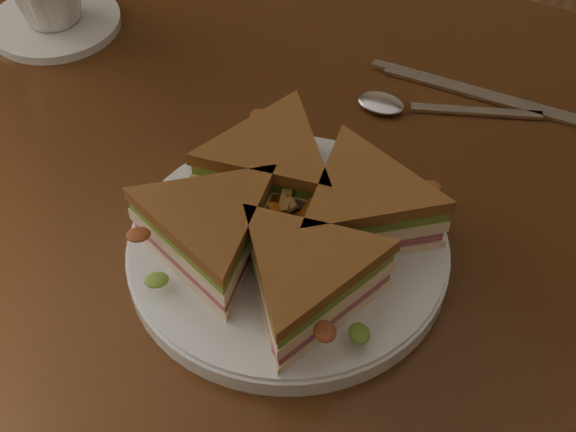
{
  "coord_description": "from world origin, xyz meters",
  "views": [
    {
      "loc": [
        0.23,
        -0.46,
        1.27
      ],
      "look_at": [
        0.03,
        -0.08,
        0.8
      ],
      "focal_mm": 50.0,
      "sensor_mm": 36.0,
      "label": 1
    }
  ],
  "objects_px": {
    "sandwich_wedges": "(288,220)",
    "saucer": "(55,23)",
    "plate": "(288,250)",
    "knife": "(464,90)",
    "spoon": "(404,106)",
    "table": "(290,256)"
  },
  "relations": [
    {
      "from": "plate",
      "to": "sandwich_wedges",
      "type": "height_order",
      "value": "sandwich_wedges"
    },
    {
      "from": "sandwich_wedges",
      "to": "saucer",
      "type": "bearing_deg",
      "value": 153.92
    },
    {
      "from": "table",
      "to": "knife",
      "type": "relative_size",
      "value": 5.58
    },
    {
      "from": "sandwich_wedges",
      "to": "spoon",
      "type": "xyz_separation_m",
      "value": [
        0.02,
        0.22,
        -0.04
      ]
    },
    {
      "from": "spoon",
      "to": "plate",
      "type": "bearing_deg",
      "value": -115.25
    },
    {
      "from": "spoon",
      "to": "saucer",
      "type": "height_order",
      "value": "same"
    },
    {
      "from": "sandwich_wedges",
      "to": "saucer",
      "type": "distance_m",
      "value": 0.43
    },
    {
      "from": "spoon",
      "to": "saucer",
      "type": "xyz_separation_m",
      "value": [
        -0.4,
        -0.04,
        0.0
      ]
    },
    {
      "from": "table",
      "to": "knife",
      "type": "bearing_deg",
      "value": 63.6
    },
    {
      "from": "knife",
      "to": "saucer",
      "type": "height_order",
      "value": "saucer"
    },
    {
      "from": "knife",
      "to": "saucer",
      "type": "relative_size",
      "value": 1.47
    },
    {
      "from": "plate",
      "to": "knife",
      "type": "xyz_separation_m",
      "value": [
        0.07,
        0.28,
        -0.01
      ]
    },
    {
      "from": "sandwich_wedges",
      "to": "knife",
      "type": "height_order",
      "value": "sandwich_wedges"
    },
    {
      "from": "sandwich_wedges",
      "to": "knife",
      "type": "bearing_deg",
      "value": 76.67
    },
    {
      "from": "plate",
      "to": "sandwich_wedges",
      "type": "xyz_separation_m",
      "value": [
        0.0,
        -0.0,
        0.04
      ]
    },
    {
      "from": "saucer",
      "to": "table",
      "type": "bearing_deg",
      "value": -17.82
    },
    {
      "from": "plate",
      "to": "saucer",
      "type": "relative_size",
      "value": 1.83
    },
    {
      "from": "table",
      "to": "saucer",
      "type": "xyz_separation_m",
      "value": [
        -0.35,
        0.11,
        0.1
      ]
    },
    {
      "from": "saucer",
      "to": "spoon",
      "type": "bearing_deg",
      "value": 5.15
    },
    {
      "from": "plate",
      "to": "spoon",
      "type": "xyz_separation_m",
      "value": [
        0.02,
        0.22,
        -0.0
      ]
    },
    {
      "from": "knife",
      "to": "plate",
      "type": "bearing_deg",
      "value": -104.06
    },
    {
      "from": "sandwich_wedges",
      "to": "spoon",
      "type": "height_order",
      "value": "sandwich_wedges"
    }
  ]
}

